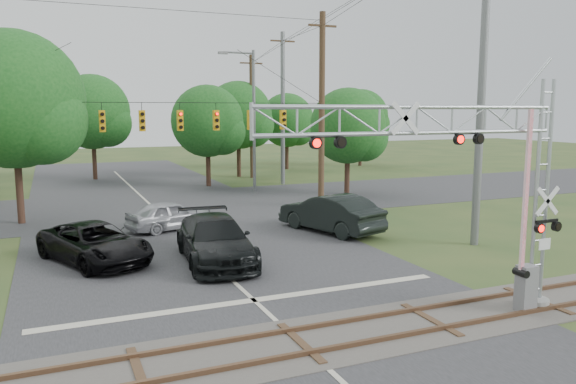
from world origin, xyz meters
name	(u,v)px	position (x,y,z in m)	size (l,w,h in m)	color
ground	(338,379)	(0.00, 0.00, 0.00)	(160.00, 160.00, 0.00)	#2C441F
road_main	(214,264)	(0.00, 10.00, 0.01)	(14.00, 90.00, 0.02)	#2B2C2E
road_cross	(152,206)	(0.00, 24.00, 0.01)	(90.00, 12.00, 0.02)	#2B2C2E
railroad_track	(300,343)	(0.00, 2.00, 0.03)	(90.00, 3.20, 0.17)	#49433F
crossing_gantry	(468,175)	(4.77, 1.64, 4.12)	(9.39, 0.86, 6.72)	gray
traffic_signal_span	(177,114)	(0.85, 20.00, 5.65)	(19.34, 0.36, 11.50)	slate
pickup_black	(95,243)	(-4.15, 12.06, 0.77)	(2.55, 5.52, 1.53)	black
car_dark	(215,240)	(0.14, 10.33, 0.88)	(2.47, 6.07, 1.76)	black
sedan_silver	(170,215)	(-0.30, 16.90, 0.73)	(1.73, 4.29, 1.46)	#9A9CA2
suv_dark	(330,213)	(6.75, 13.43, 0.92)	(1.95, 5.58, 1.84)	black
streetlight	(251,113)	(7.82, 27.86, 5.59)	(2.67, 0.28, 10.00)	slate
utility_poles	(204,105)	(2.97, 22.44, 6.12)	(23.40, 27.16, 14.24)	#492C22
treeline	(131,117)	(0.20, 33.16, 5.32)	(51.42, 25.78, 9.86)	#3A241A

